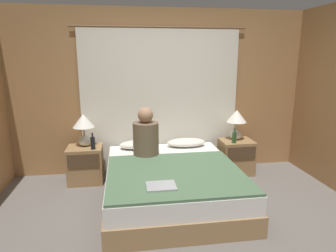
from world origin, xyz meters
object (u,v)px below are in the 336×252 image
at_px(bed, 172,183).
at_px(pillow_right, 186,142).
at_px(person_left_in_bed, 146,136).
at_px(nightstand_left, 86,164).
at_px(beer_bottle_on_left_stand, 93,143).
at_px(beer_bottle_on_right_stand, 234,137).
at_px(pillow_left, 139,144).
at_px(laptop_on_bed, 161,186).
at_px(lamp_right, 236,120).
at_px(nightstand_right, 236,157).
at_px(lamp_left, 84,125).

relative_size(bed, pillow_right, 3.39).
xyz_separation_m(pillow_right, person_left_in_bed, (-0.64, -0.36, 0.22)).
relative_size(nightstand_left, beer_bottle_on_left_stand, 2.27).
xyz_separation_m(beer_bottle_on_left_stand, beer_bottle_on_right_stand, (2.07, 0.00, -0.00)).
height_order(pillow_left, laptop_on_bed, pillow_left).
bearing_deg(nightstand_left, lamp_right, 1.60).
xyz_separation_m(nightstand_right, lamp_right, (0.00, 0.06, 0.57)).
bearing_deg(nightstand_right, laptop_on_bed, -134.42).
xyz_separation_m(nightstand_left, lamp_left, (0.00, 0.06, 0.57)).
height_order(pillow_right, laptop_on_bed, pillow_right).
xyz_separation_m(beer_bottle_on_right_stand, laptop_on_bed, (-1.27, -1.27, -0.13)).
xyz_separation_m(pillow_left, pillow_right, (0.72, 0.00, 0.00)).
bearing_deg(beer_bottle_on_right_stand, laptop_on_bed, -134.91).
height_order(nightstand_right, pillow_right, pillow_right).
distance_m(nightstand_left, nightstand_right, 2.29).
bearing_deg(lamp_right, pillow_right, 179.91).
distance_m(lamp_left, pillow_left, 0.85).
relative_size(beer_bottle_on_left_stand, laptop_on_bed, 0.76).
xyz_separation_m(lamp_right, laptop_on_bed, (-1.36, -1.45, -0.34)).
bearing_deg(beer_bottle_on_right_stand, pillow_left, 172.62).
bearing_deg(laptop_on_bed, lamp_left, 122.64).
bearing_deg(lamp_left, nightstand_right, -1.60).
bearing_deg(nightstand_left, beer_bottle_on_left_stand, -41.37).
distance_m(lamp_right, pillow_right, 0.85).
bearing_deg(nightstand_right, person_left_in_bed, -168.42).
xyz_separation_m(lamp_right, beer_bottle_on_left_stand, (-2.16, -0.18, -0.21)).
bearing_deg(person_left_in_bed, pillow_left, 101.78).
bearing_deg(pillow_right, lamp_left, -179.95).
bearing_deg(pillow_left, lamp_left, -179.91).
bearing_deg(beer_bottle_on_right_stand, nightstand_right, 51.37).
height_order(bed, lamp_left, lamp_left).
bearing_deg(beer_bottle_on_left_stand, laptop_on_bed, -57.90).
bearing_deg(nightstand_right, pillow_left, 177.51).
relative_size(nightstand_right, beer_bottle_on_right_stand, 2.35).
distance_m(lamp_left, beer_bottle_on_left_stand, 0.31).
height_order(nightstand_left, nightstand_right, same).
xyz_separation_m(lamp_right, beer_bottle_on_right_stand, (-0.09, -0.18, -0.22)).
relative_size(lamp_left, person_left_in_bed, 0.69).
xyz_separation_m(pillow_left, laptop_on_bed, (0.14, -1.46, -0.02)).
bearing_deg(beer_bottle_on_right_stand, lamp_left, 175.28).
xyz_separation_m(nightstand_right, pillow_left, (-1.51, 0.07, 0.25)).
bearing_deg(beer_bottle_on_left_stand, bed, -31.67).
bearing_deg(pillow_right, beer_bottle_on_left_stand, -172.41).
height_order(bed, pillow_left, pillow_left).
bearing_deg(pillow_left, beer_bottle_on_left_stand, -164.40).
bearing_deg(nightstand_left, laptop_on_bed, -56.17).
bearing_deg(pillow_right, bed, -113.95).
xyz_separation_m(lamp_right, person_left_in_bed, (-1.43, -0.36, -0.10)).
bearing_deg(beer_bottle_on_left_stand, person_left_in_bed, -13.55).
bearing_deg(laptop_on_bed, person_left_in_bed, 93.59).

